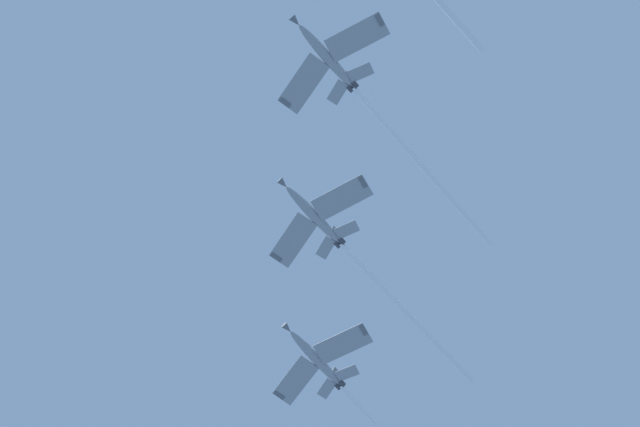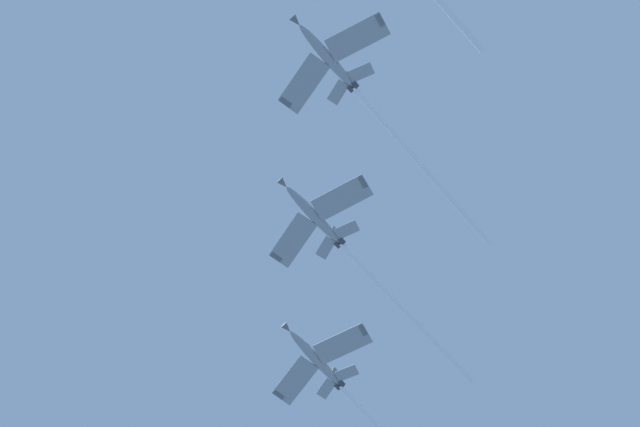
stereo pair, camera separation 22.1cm
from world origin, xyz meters
name	(u,v)px [view 2 (the right image)]	position (x,y,z in m)	size (l,w,h in m)	color
jet_second	(355,89)	(-3.26, 42.64, 157.34)	(19.68, 42.16, 13.20)	gray
jet_third	(342,245)	(-24.03, 54.47, 152.37)	(19.83, 41.51, 12.66)	gray
jet_fourth	(341,386)	(-44.04, 67.87, 148.11)	(19.75, 41.50, 13.19)	gray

